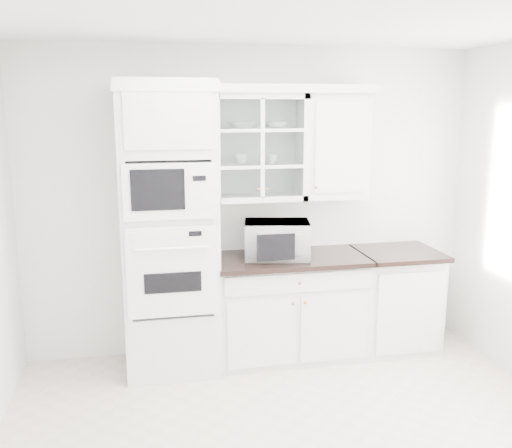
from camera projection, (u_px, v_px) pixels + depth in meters
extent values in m
cube|color=white|center=(252.00, 203.00, 5.08)|extent=(4.00, 0.02, 2.70)
cube|color=white|center=(312.00, 15.00, 3.14)|extent=(4.00, 3.50, 0.02)
cube|color=silver|center=(169.00, 230.00, 4.66)|extent=(0.76, 0.65, 2.40)
cube|color=white|center=(173.00, 272.00, 4.40)|extent=(0.70, 0.03, 0.72)
cube|color=black|center=(173.00, 283.00, 4.40)|extent=(0.44, 0.01, 0.16)
cube|color=white|center=(170.00, 192.00, 4.27)|extent=(0.70, 0.03, 0.43)
cube|color=black|center=(158.00, 190.00, 4.23)|extent=(0.40, 0.01, 0.31)
cube|color=silver|center=(289.00, 308.00, 5.04)|extent=(1.30, 0.60, 0.88)
cube|color=black|center=(291.00, 259.00, 4.92)|extent=(1.32, 0.67, 0.04)
cube|color=silver|center=(394.00, 301.00, 5.24)|extent=(0.70, 0.60, 0.88)
cube|color=black|center=(398.00, 253.00, 5.11)|extent=(0.72, 0.67, 0.04)
cube|color=silver|center=(258.00, 147.00, 4.84)|extent=(0.80, 0.33, 0.90)
cube|color=silver|center=(258.00, 165.00, 4.87)|extent=(0.74, 0.29, 0.02)
cube|color=silver|center=(258.00, 130.00, 4.81)|extent=(0.74, 0.29, 0.02)
cube|color=silver|center=(334.00, 146.00, 4.97)|extent=(0.55, 0.33, 0.90)
cube|color=white|center=(247.00, 89.00, 4.69)|extent=(2.14, 0.38, 0.07)
imported|color=white|center=(277.00, 239.00, 4.87)|extent=(0.62, 0.55, 0.32)
imported|color=white|center=(242.00, 125.00, 4.77)|extent=(0.24, 0.24, 0.05)
imported|color=white|center=(277.00, 125.00, 4.84)|extent=(0.20, 0.20, 0.05)
imported|color=white|center=(241.00, 159.00, 4.83)|extent=(0.12, 0.12, 0.09)
imported|color=white|center=(272.00, 159.00, 4.88)|extent=(0.11, 0.11, 0.08)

